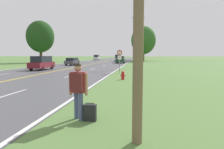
% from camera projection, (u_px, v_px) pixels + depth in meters
% --- Properties ---
extents(hitchhiker_person, '(0.62, 0.44, 1.82)m').
position_uv_depth(hitchhiker_person, '(78.00, 85.00, 6.25)').
color(hitchhiker_person, '#475175').
rests_on(hitchhiker_person, ground).
extents(suitcase, '(0.40, 0.19, 0.58)m').
position_uv_depth(suitcase, '(90.00, 113.00, 6.24)').
color(suitcase, black).
rests_on(suitcase, ground).
extents(fire_hydrant, '(0.42, 0.26, 0.70)m').
position_uv_depth(fire_hydrant, '(123.00, 75.00, 16.43)').
color(fire_hydrant, red).
rests_on(fire_hydrant, ground).
extents(traffic_sign, '(0.60, 0.10, 2.57)m').
position_uv_depth(traffic_sign, '(120.00, 56.00, 21.83)').
color(traffic_sign, gray).
rests_on(traffic_sign, ground).
extents(utility_pole_midground, '(1.80, 0.24, 8.04)m').
position_uv_depth(utility_pole_midground, '(138.00, 40.00, 29.76)').
color(utility_pole_midground, brown).
rests_on(utility_pole_midground, ground).
extents(tree_behind_sign, '(6.74, 6.74, 10.31)m').
position_uv_depth(tree_behind_sign, '(40.00, 37.00, 49.40)').
color(tree_behind_sign, '#473828').
rests_on(tree_behind_sign, ground).
extents(tree_mid_treeline, '(7.27, 7.27, 10.68)m').
position_uv_depth(tree_mid_treeline, '(142.00, 42.00, 70.10)').
color(tree_mid_treeline, '#473828').
rests_on(tree_mid_treeline, ground).
extents(tree_right_cluster, '(7.29, 7.29, 10.44)m').
position_uv_depth(tree_right_cluster, '(143.00, 40.00, 59.63)').
color(tree_right_cluster, '#473828').
rests_on(tree_right_cluster, ground).
extents(car_maroon_suv_approaching, '(1.87, 4.18, 1.84)m').
position_uv_depth(car_maroon_suv_approaching, '(42.00, 63.00, 26.60)').
color(car_maroon_suv_approaching, black).
rests_on(car_maroon_suv_approaching, ground).
extents(car_dark_grey_hatchback_mid_near, '(1.80, 3.89, 1.42)m').
position_uv_depth(car_dark_grey_hatchback_mid_near, '(72.00, 61.00, 37.98)').
color(car_dark_grey_hatchback_mid_near, black).
rests_on(car_dark_grey_hatchback_mid_near, ground).
extents(car_dark_green_suv_mid_far, '(1.87, 4.36, 1.68)m').
position_uv_depth(car_dark_green_suv_mid_far, '(121.00, 59.00, 46.76)').
color(car_dark_green_suv_mid_far, black).
rests_on(car_dark_green_suv_mid_far, ground).
extents(car_silver_van_receding, '(1.81, 4.18, 1.95)m').
position_uv_depth(car_silver_van_receding, '(118.00, 58.00, 60.40)').
color(car_silver_van_receding, black).
rests_on(car_silver_van_receding, ground).
extents(car_white_suv_distant, '(1.94, 4.69, 1.89)m').
position_uv_depth(car_white_suv_distant, '(97.00, 57.00, 73.49)').
color(car_white_suv_distant, black).
rests_on(car_white_suv_distant, ground).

